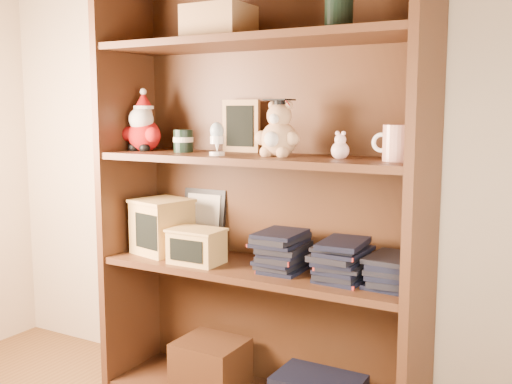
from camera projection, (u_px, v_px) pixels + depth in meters
bookcase at (262, 202)px, 2.16m from camera, size 1.20×0.35×1.60m
shelf_lower at (256, 270)px, 2.15m from camera, size 1.14×0.33×0.02m
shelf_upper at (256, 159)px, 2.09m from camera, size 1.14×0.33×0.02m
santa_plush at (143, 127)px, 2.32m from camera, size 0.18×0.13×0.25m
teachers_tin at (183, 141)px, 2.24m from camera, size 0.08×0.08×0.08m
chalkboard_plaque at (241, 127)px, 2.24m from camera, size 0.15×0.08×0.19m
egg_cup at (217, 138)px, 2.07m from camera, size 0.05×0.05×0.12m
grad_teddy_bear at (278, 134)px, 2.03m from camera, size 0.16×0.14×0.20m
pink_figurine at (340, 148)px, 1.93m from camera, size 0.06×0.06×0.09m
teacher_mug at (396, 143)px, 1.84m from camera, size 0.13×0.09×0.11m
certificate_frame at (204, 219)px, 2.40m from camera, size 0.19×0.05×0.24m
treats_box at (162, 226)px, 2.34m from camera, size 0.23×0.23×0.21m
pencils_box at (197, 246)px, 2.18m from camera, size 0.20×0.14×0.13m
book_stack_left at (282, 250)px, 2.09m from camera, size 0.14×0.20×0.14m
book_stack_mid at (342, 258)px, 1.98m from camera, size 0.14×0.20×0.14m
book_stack_right at (393, 272)px, 1.90m from camera, size 0.14×0.20×0.10m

